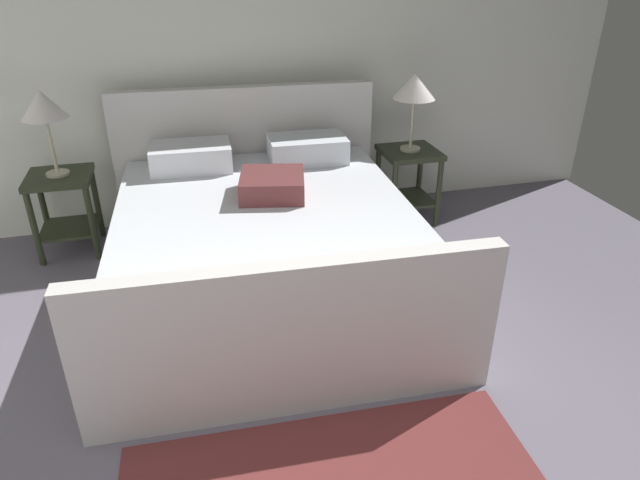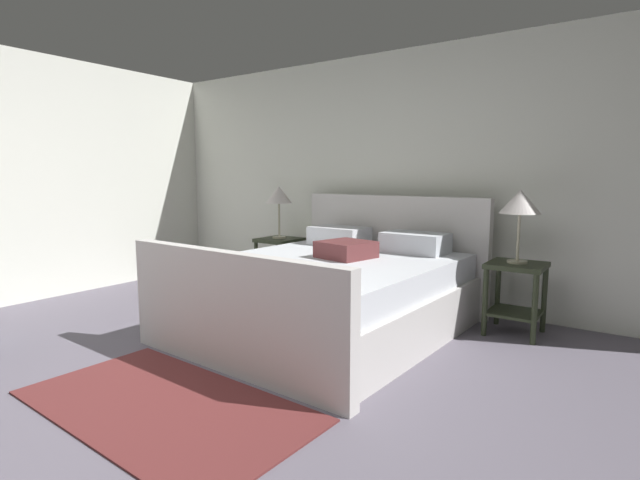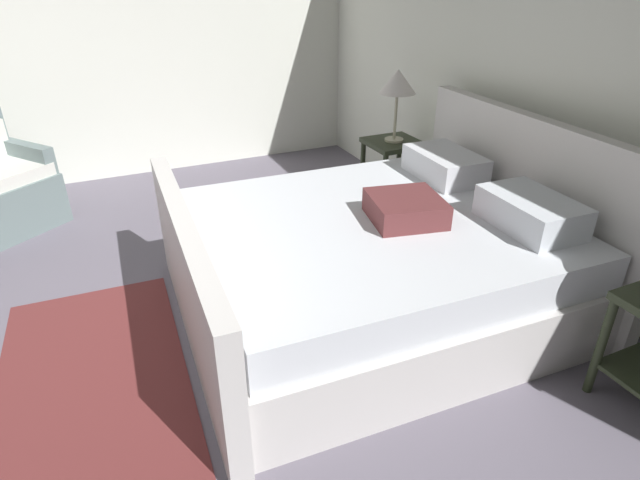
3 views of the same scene
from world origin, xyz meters
The scene contains 6 objects.
ground_plane centered at (0.00, 0.00, -0.01)m, with size 6.29×6.69×0.02m, color slate.
wall_back centered at (0.00, 3.41, 1.28)m, with size 6.41×0.12×2.57m, color white.
bed centered at (-0.04, 2.10, 0.34)m, with size 2.09×2.37×1.12m.
nightstand_left centered at (-1.36, 3.00, 0.40)m, with size 0.44×0.44×0.60m.
table_lamp_left centered at (-1.36, 3.00, 1.08)m, with size 0.30×0.30×0.60m.
area_rug centered at (-0.04, 0.39, 0.01)m, with size 1.79×0.95×0.01m, color maroon.
Camera 3 is at (2.32, 0.62, 1.93)m, focal length 29.06 mm.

